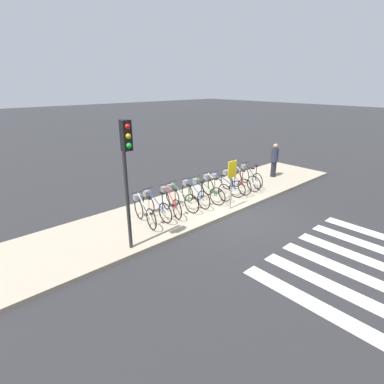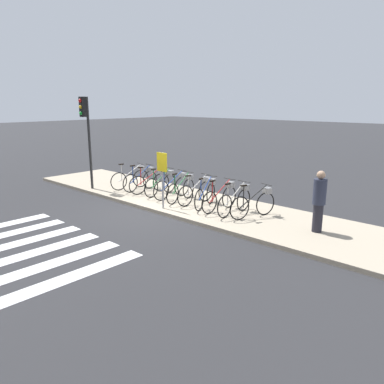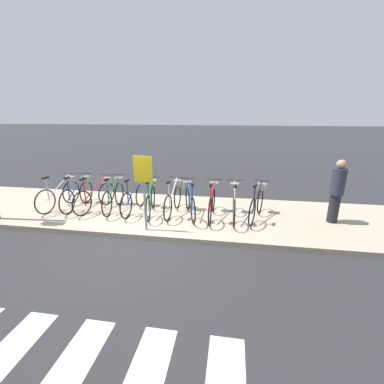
# 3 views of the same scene
# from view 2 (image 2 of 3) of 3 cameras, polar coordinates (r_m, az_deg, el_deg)

# --- Properties ---
(ground_plane) EXTENTS (120.00, 120.00, 0.00)m
(ground_plane) POSITION_cam_2_polar(r_m,az_deg,el_deg) (12.24, -6.07, -3.13)
(ground_plane) COLOR #2D2D30
(sidewalk) EXTENTS (15.05, 3.14, 0.12)m
(sidewalk) POSITION_cam_2_polar(r_m,az_deg,el_deg) (13.27, -0.98, -1.46)
(sidewalk) COLOR #B7A88E
(sidewalk) RESTS_ON ground_plane
(parked_bicycle_0) EXTENTS (0.46, 1.68, 1.04)m
(parked_bicycle_0) POSITION_cam_2_polar(r_m,az_deg,el_deg) (15.13, -9.14, 2.24)
(parked_bicycle_0) COLOR black
(parked_bicycle_0) RESTS_ON sidewalk
(parked_bicycle_1) EXTENTS (0.46, 1.70, 1.04)m
(parked_bicycle_1) POSITION_cam_2_polar(r_m,az_deg,el_deg) (14.78, -7.62, 2.02)
(parked_bicycle_1) COLOR black
(parked_bicycle_1) RESTS_ON sidewalk
(parked_bicycle_2) EXTENTS (0.58, 1.66, 1.04)m
(parked_bicycle_2) POSITION_cam_2_polar(r_m,az_deg,el_deg) (14.29, -6.17, 1.67)
(parked_bicycle_2) COLOR black
(parked_bicycle_2) RESTS_ON sidewalk
(parked_bicycle_3) EXTENTS (0.46, 1.70, 1.04)m
(parked_bicycle_3) POSITION_cam_2_polar(r_m,az_deg,el_deg) (13.95, -4.57, 1.41)
(parked_bicycle_3) COLOR black
(parked_bicycle_3) RESTS_ON sidewalk
(parked_bicycle_4) EXTENTS (0.46, 1.70, 1.04)m
(parked_bicycle_4) POSITION_cam_2_polar(r_m,az_deg,el_deg) (13.46, -2.79, 1.00)
(parked_bicycle_4) COLOR black
(parked_bicycle_4) RESTS_ON sidewalk
(parked_bicycle_5) EXTENTS (0.48, 1.68, 1.04)m
(parked_bicycle_5) POSITION_cam_2_polar(r_m,az_deg,el_deg) (13.05, -1.51, 0.61)
(parked_bicycle_5) COLOR black
(parked_bicycle_5) RESTS_ON sidewalk
(parked_bicycle_6) EXTENTS (0.46, 1.70, 1.04)m
(parked_bicycle_6) POSITION_cam_2_polar(r_m,az_deg,el_deg) (12.70, 0.87, 0.24)
(parked_bicycle_6) COLOR black
(parked_bicycle_6) RESTS_ON sidewalk
(parked_bicycle_7) EXTENTS (0.65, 1.63, 1.04)m
(parked_bicycle_7) POSITION_cam_2_polar(r_m,az_deg,el_deg) (12.32, 2.19, -0.18)
(parked_bicycle_7) COLOR black
(parked_bicycle_7) RESTS_ON sidewalk
(parked_bicycle_8) EXTENTS (0.46, 1.70, 1.04)m
(parked_bicycle_8) POSITION_cam_2_polar(r_m,az_deg,el_deg) (11.94, 4.50, -0.66)
(parked_bicycle_8) COLOR black
(parked_bicycle_8) RESTS_ON sidewalk
(parked_bicycle_9) EXTENTS (0.46, 1.70, 1.04)m
(parked_bicycle_9) POSITION_cam_2_polar(r_m,az_deg,el_deg) (11.59, 6.75, -1.15)
(parked_bicycle_9) COLOR black
(parked_bicycle_9) RESTS_ON sidewalk
(parked_bicycle_10) EXTENTS (0.63, 1.64, 1.04)m
(parked_bicycle_10) POSITION_cam_2_polar(r_m,az_deg,el_deg) (11.34, 9.60, -1.58)
(parked_bicycle_10) COLOR black
(parked_bicycle_10) RESTS_ON sidewalk
(pedestrian) EXTENTS (0.34, 0.34, 1.65)m
(pedestrian) POSITION_cam_2_polar(r_m,az_deg,el_deg) (10.37, 18.79, -1.19)
(pedestrian) COLOR #23232D
(pedestrian) RESTS_ON sidewalk
(traffic_light) EXTENTS (0.24, 0.40, 3.57)m
(traffic_light) POSITION_cam_2_polar(r_m,az_deg,el_deg) (15.14, -15.89, 9.98)
(traffic_light) COLOR #2D2D2D
(traffic_light) RESTS_ON sidewalk
(sign_post) EXTENTS (0.44, 0.07, 1.82)m
(sign_post) POSITION_cam_2_polar(r_m,az_deg,el_deg) (11.96, -4.55, 3.26)
(sign_post) COLOR #99999E
(sign_post) RESTS_ON sidewalk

